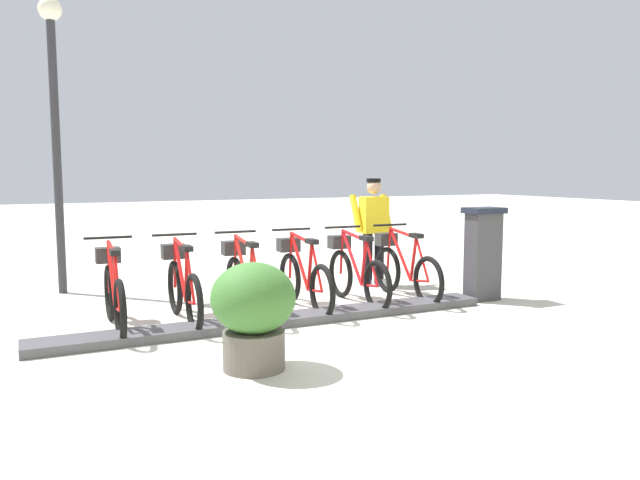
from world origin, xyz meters
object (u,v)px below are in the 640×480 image
bike_docked_3 (245,281)px  bike_docked_0 (404,268)px  bike_docked_1 (355,272)px  planter_bush (253,310)px  payment_kiosk (483,252)px  lamp_post (54,104)px  worker_near_rack (373,227)px  bike_docked_2 (303,276)px  bike_docked_4 (182,286)px  bike_docked_5 (114,292)px

bike_docked_3 → bike_docked_0: bearing=-90.0°
bike_docked_0 → bike_docked_1: (0.00, 0.78, 0.00)m
bike_docked_0 → planter_bush: 3.59m
payment_kiosk → lamp_post: bearing=59.3°
worker_near_rack → planter_bush: worker_near_rack is taller
bike_docked_2 → lamp_post: bearing=47.4°
payment_kiosk → bike_docked_3: 3.30m
payment_kiosk → worker_near_rack: (1.62, 0.78, 0.24)m
bike_docked_2 → bike_docked_4: 1.56m
bike_docked_1 → bike_docked_2: size_ratio=1.00×
bike_docked_3 → bike_docked_5: size_ratio=1.00×
bike_docked_4 → worker_near_rack: worker_near_rack is taller
bike_docked_1 → bike_docked_2: (0.00, 0.78, 0.00)m
payment_kiosk → worker_near_rack: bearing=25.5°
bike_docked_0 → bike_docked_5: (0.00, 3.89, 0.00)m
bike_docked_3 → bike_docked_5: same height
worker_near_rack → payment_kiosk: bearing=-154.5°
bike_docked_4 → bike_docked_5: (0.00, 0.78, 0.00)m
bike_docked_0 → bike_docked_5: 3.89m
bike_docked_2 → worker_near_rack: size_ratio=1.04×
bike_docked_1 → bike_docked_3: bearing=90.0°
bike_docked_0 → bike_docked_2: size_ratio=1.00×
bike_docked_4 → lamp_post: bearing=25.0°
bike_docked_0 → bike_docked_4: size_ratio=1.00×
bike_docked_2 → bike_docked_3: bearing=90.0°
bike_docked_3 → bike_docked_4: (0.00, 0.78, 0.00)m
payment_kiosk → bike_docked_0: payment_kiosk is taller
bike_docked_4 → planter_bush: bearing=-175.8°
bike_docked_3 → worker_near_rack: size_ratio=1.04×
bike_docked_0 → bike_docked_3: 2.33m
bike_docked_0 → bike_docked_5: bearing=90.0°
payment_kiosk → bike_docked_2: payment_kiosk is taller
bike_docked_0 → worker_near_rack: size_ratio=1.04×
bike_docked_2 → bike_docked_5: 2.33m
planter_bush → bike_docked_3: bearing=-17.2°
bike_docked_2 → bike_docked_1: bearing=-90.0°
lamp_post → planter_bush: lamp_post is taller
bike_docked_0 → lamp_post: size_ratio=0.41×
bike_docked_5 → planter_bush: (-2.03, -0.93, 0.11)m
bike_docked_0 → bike_docked_1: size_ratio=1.00×
bike_docked_5 → bike_docked_3: bearing=-90.0°
bike_docked_2 → bike_docked_4: same height
bike_docked_4 → planter_bush: size_ratio=1.77×
payment_kiosk → lamp_post: lamp_post is taller
bike_docked_5 → bike_docked_0: bearing=-90.0°
bike_docked_5 → payment_kiosk: bearing=-96.8°
lamp_post → planter_bush: bearing=-163.8°
bike_docked_4 → payment_kiosk: bearing=-98.1°
bike_docked_1 → lamp_post: lamp_post is taller
bike_docked_1 → bike_docked_4: bearing=90.0°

